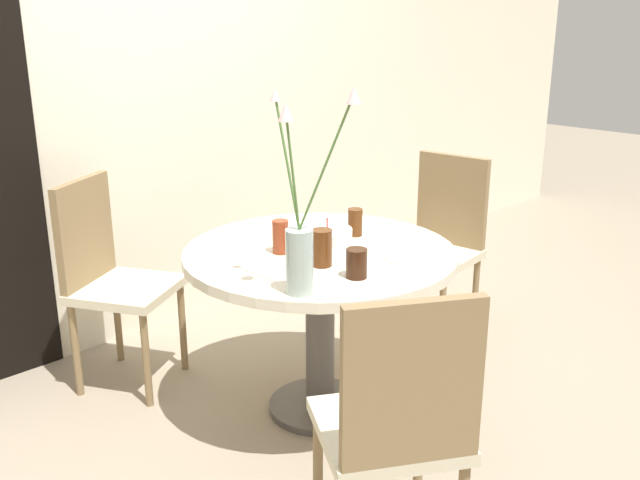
{
  "coord_description": "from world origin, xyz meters",
  "views": [
    {
      "loc": [
        -1.86,
        -1.9,
        1.61
      ],
      "look_at": [
        0.0,
        0.0,
        0.75
      ],
      "focal_mm": 40.0,
      "sensor_mm": 36.0,
      "label": 1
    }
  ],
  "objects_px": {
    "chair_far_back": "(109,270)",
    "chair_right_flank": "(397,420)",
    "drink_glass_1": "(355,222)",
    "drink_glass_3": "(357,263)",
    "drink_glass_2": "(280,237)",
    "birthday_cake": "(327,240)",
    "side_plate": "(410,257)",
    "drink_glass_0": "(322,248)",
    "flower_vase": "(301,238)",
    "chair_left_flank": "(440,237)"
  },
  "relations": [
    {
      "from": "chair_far_back",
      "to": "chair_right_flank",
      "type": "xyz_separation_m",
      "value": [
        -0.02,
        -1.65,
        0.0
      ]
    },
    {
      "from": "drink_glass_1",
      "to": "drink_glass_3",
      "type": "height_order",
      "value": "drink_glass_1"
    },
    {
      "from": "chair_far_back",
      "to": "drink_glass_2",
      "type": "xyz_separation_m",
      "value": [
        0.34,
        -0.75,
        0.25
      ]
    },
    {
      "from": "chair_right_flank",
      "to": "chair_far_back",
      "type": "bearing_deg",
      "value": -59.32
    },
    {
      "from": "birthday_cake",
      "to": "side_plate",
      "type": "relative_size",
      "value": 0.99
    },
    {
      "from": "drink_glass_0",
      "to": "drink_glass_3",
      "type": "bearing_deg",
      "value": -89.47
    },
    {
      "from": "chair_right_flank",
      "to": "drink_glass_2",
      "type": "relative_size",
      "value": 7.09
    },
    {
      "from": "drink_glass_0",
      "to": "flower_vase",
      "type": "bearing_deg",
      "value": -148.33
    },
    {
      "from": "chair_far_back",
      "to": "drink_glass_0",
      "type": "height_order",
      "value": "chair_far_back"
    },
    {
      "from": "chair_left_flank",
      "to": "drink_glass_1",
      "type": "relative_size",
      "value": 8.1
    },
    {
      "from": "side_plate",
      "to": "flower_vase",
      "type": "bearing_deg",
      "value": 176.38
    },
    {
      "from": "chair_right_flank",
      "to": "drink_glass_1",
      "type": "height_order",
      "value": "chair_right_flank"
    },
    {
      "from": "drink_glass_3",
      "to": "drink_glass_2",
      "type": "bearing_deg",
      "value": 92.13
    },
    {
      "from": "chair_far_back",
      "to": "drink_glass_3",
      "type": "bearing_deg",
      "value": -102.56
    },
    {
      "from": "side_plate",
      "to": "drink_glass_3",
      "type": "height_order",
      "value": "drink_glass_3"
    },
    {
      "from": "chair_left_flank",
      "to": "drink_glass_2",
      "type": "distance_m",
      "value": 1.12
    },
    {
      "from": "side_plate",
      "to": "drink_glass_1",
      "type": "xyz_separation_m",
      "value": [
        0.06,
        0.35,
        0.05
      ]
    },
    {
      "from": "side_plate",
      "to": "drink_glass_1",
      "type": "distance_m",
      "value": 0.36
    },
    {
      "from": "drink_glass_0",
      "to": "chair_right_flank",
      "type": "bearing_deg",
      "value": -118.83
    },
    {
      "from": "birthday_cake",
      "to": "drink_glass_3",
      "type": "relative_size",
      "value": 1.85
    },
    {
      "from": "birthday_cake",
      "to": "side_plate",
      "type": "xyz_separation_m",
      "value": [
        0.16,
        -0.28,
        -0.04
      ]
    },
    {
      "from": "chair_right_flank",
      "to": "flower_vase",
      "type": "bearing_deg",
      "value": -73.0
    },
    {
      "from": "drink_glass_1",
      "to": "chair_far_back",
      "type": "bearing_deg",
      "value": 131.83
    },
    {
      "from": "chair_left_flank",
      "to": "birthday_cake",
      "type": "height_order",
      "value": "chair_left_flank"
    },
    {
      "from": "side_plate",
      "to": "chair_far_back",
      "type": "bearing_deg",
      "value": 119.56
    },
    {
      "from": "chair_left_flank",
      "to": "drink_glass_1",
      "type": "bearing_deg",
      "value": -90.34
    },
    {
      "from": "drink_glass_0",
      "to": "drink_glass_1",
      "type": "bearing_deg",
      "value": 24.88
    },
    {
      "from": "drink_glass_0",
      "to": "drink_glass_3",
      "type": "xyz_separation_m",
      "value": [
        0.0,
        -0.17,
        -0.02
      ]
    },
    {
      "from": "chair_far_back",
      "to": "chair_left_flank",
      "type": "relative_size",
      "value": 1.0
    },
    {
      "from": "flower_vase",
      "to": "drink_glass_2",
      "type": "height_order",
      "value": "flower_vase"
    },
    {
      "from": "birthday_cake",
      "to": "drink_glass_0",
      "type": "relative_size",
      "value": 1.41
    },
    {
      "from": "flower_vase",
      "to": "side_plate",
      "type": "xyz_separation_m",
      "value": [
        0.53,
        -0.03,
        -0.19
      ]
    },
    {
      "from": "birthday_cake",
      "to": "drink_glass_3",
      "type": "bearing_deg",
      "value": -115.18
    },
    {
      "from": "chair_right_flank",
      "to": "drink_glass_0",
      "type": "height_order",
      "value": "chair_right_flank"
    },
    {
      "from": "side_plate",
      "to": "drink_glass_0",
      "type": "height_order",
      "value": "drink_glass_0"
    },
    {
      "from": "chair_right_flank",
      "to": "side_plate",
      "type": "relative_size",
      "value": 4.72
    },
    {
      "from": "flower_vase",
      "to": "chair_far_back",
      "type": "bearing_deg",
      "value": 95.99
    },
    {
      "from": "flower_vase",
      "to": "drink_glass_1",
      "type": "xyz_separation_m",
      "value": [
        0.6,
        0.31,
        -0.14
      ]
    },
    {
      "from": "drink_glass_3",
      "to": "flower_vase",
      "type": "bearing_deg",
      "value": 173.65
    },
    {
      "from": "birthday_cake",
      "to": "drink_glass_1",
      "type": "relative_size",
      "value": 1.7
    },
    {
      "from": "flower_vase",
      "to": "drink_glass_0",
      "type": "relative_size",
      "value": 4.97
    },
    {
      "from": "side_plate",
      "to": "drink_glass_0",
      "type": "xyz_separation_m",
      "value": [
        -0.3,
        0.18,
        0.06
      ]
    },
    {
      "from": "birthday_cake",
      "to": "chair_far_back",
      "type": "bearing_deg",
      "value": 119.45
    },
    {
      "from": "side_plate",
      "to": "drink_glass_3",
      "type": "bearing_deg",
      "value": 178.63
    },
    {
      "from": "chair_left_flank",
      "to": "birthday_cake",
      "type": "bearing_deg",
      "value": -88.05
    },
    {
      "from": "flower_vase",
      "to": "drink_glass_3",
      "type": "xyz_separation_m",
      "value": [
        0.24,
        -0.03,
        -0.14
      ]
    },
    {
      "from": "chair_right_flank",
      "to": "chair_left_flank",
      "type": "height_order",
      "value": "same"
    },
    {
      "from": "drink_glass_2",
      "to": "chair_far_back",
      "type": "bearing_deg",
      "value": 114.5
    },
    {
      "from": "drink_glass_0",
      "to": "drink_glass_1",
      "type": "xyz_separation_m",
      "value": [
        0.36,
        0.17,
        -0.01
      ]
    },
    {
      "from": "drink_glass_0",
      "to": "chair_left_flank",
      "type": "bearing_deg",
      "value": 12.9
    }
  ]
}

